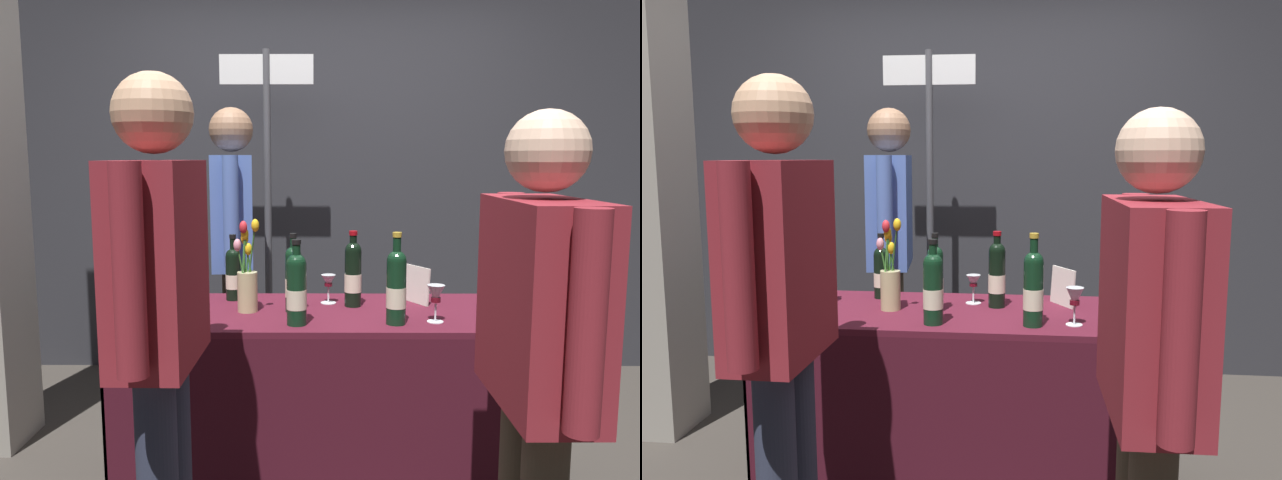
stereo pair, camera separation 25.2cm
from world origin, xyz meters
TOP-DOWN VIEW (x-y plane):
  - back_partition at (0.00, 1.64)m, footprint 7.40×0.12m
  - tasting_table at (0.00, 0.00)m, footprint 1.64×0.65m
  - featured_wine_bottle at (-0.09, -0.22)m, footprint 0.08×0.08m
  - display_bottle_0 at (-0.39, 0.20)m, footprint 0.07×0.07m
  - display_bottle_1 at (0.29, -0.20)m, footprint 0.08×0.08m
  - display_bottle_2 at (0.14, 0.08)m, footprint 0.07×0.07m
  - display_bottle_3 at (-0.63, 0.05)m, footprint 0.07×0.07m
  - display_bottle_4 at (-0.11, -0.02)m, footprint 0.07×0.07m
  - wine_glass_near_vendor at (0.72, -0.00)m, footprint 0.07×0.07m
  - wine_glass_mid at (0.04, 0.13)m, footprint 0.07×0.07m
  - wine_glass_near_taster at (0.45, -0.18)m, footprint 0.07×0.07m
  - flower_vase at (-0.30, -0.01)m, footprint 0.11×0.09m
  - brochure_stand at (0.43, 0.14)m, footprint 0.10×0.15m
  - vendor_presenter at (-0.47, 0.76)m, footprint 0.26×0.60m
  - taster_foreground_right at (-0.46, -0.77)m, footprint 0.23×0.58m
  - taster_foreground_left at (0.59, -0.92)m, footprint 0.21×0.64m
  - booth_signpost at (-0.32, 1.17)m, footprint 0.55×0.04m

SIDE VIEW (x-z plane):
  - tasting_table at x=0.00m, z-range 0.14..0.94m
  - brochure_stand at x=0.43m, z-range 0.79..0.96m
  - wine_glass_near_vendor at x=0.72m, z-range 0.82..0.95m
  - wine_glass_mid at x=0.04m, z-range 0.82..0.95m
  - wine_glass_near_taster at x=0.45m, z-range 0.83..0.97m
  - display_bottle_0 at x=-0.39m, z-range 0.77..1.07m
  - display_bottle_3 at x=-0.63m, z-range 0.77..1.09m
  - flower_vase at x=-0.30m, z-range 0.74..1.13m
  - display_bottle_4 at x=-0.11m, z-range 0.77..1.10m
  - taster_foreground_left at x=0.59m, z-range 0.16..1.72m
  - featured_wine_bottle at x=-0.09m, z-range 0.77..1.10m
  - display_bottle_2 at x=0.14m, z-range 0.78..1.10m
  - display_bottle_1 at x=0.29m, z-range 0.77..1.12m
  - taster_foreground_right at x=-0.46m, z-range 0.17..1.84m
  - vendor_presenter at x=-0.47m, z-range 0.18..1.87m
  - booth_signpost at x=-0.32m, z-range 0.25..2.31m
  - back_partition at x=0.00m, z-range 0.00..3.00m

